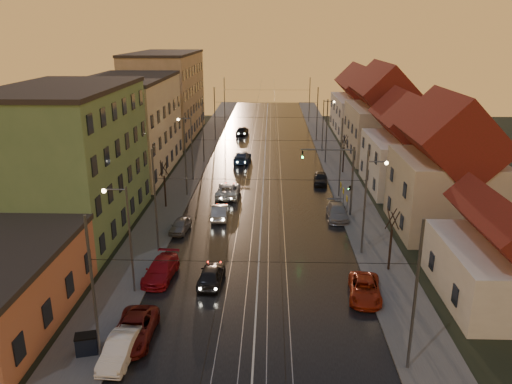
# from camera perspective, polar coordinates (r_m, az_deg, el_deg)

# --- Properties ---
(ground) EXTENTS (160.00, 160.00, 0.00)m
(ground) POSITION_cam_1_polar(r_m,az_deg,el_deg) (34.64, 0.01, -13.28)
(ground) COLOR black
(ground) RESTS_ON ground
(road) EXTENTS (16.00, 120.00, 0.04)m
(road) POSITION_cam_1_polar(r_m,az_deg,el_deg) (71.87, 0.98, 3.56)
(road) COLOR black
(road) RESTS_ON ground
(sidewalk_left) EXTENTS (4.00, 120.00, 0.15)m
(sidewalk_left) POSITION_cam_1_polar(r_m,az_deg,el_deg) (72.67, -6.95, 3.64)
(sidewalk_left) COLOR #4C4C4C
(sidewalk_left) RESTS_ON ground
(sidewalk_right) EXTENTS (4.00, 120.00, 0.15)m
(sidewalk_right) POSITION_cam_1_polar(r_m,az_deg,el_deg) (72.42, 8.93, 3.50)
(sidewalk_right) COLOR #4C4C4C
(sidewalk_right) RESTS_ON ground
(tram_rail_0) EXTENTS (0.06, 120.00, 0.03)m
(tram_rail_0) POSITION_cam_1_polar(r_m,az_deg,el_deg) (71.92, -0.78, 3.60)
(tram_rail_0) COLOR gray
(tram_rail_0) RESTS_ON road
(tram_rail_1) EXTENTS (0.06, 120.00, 0.03)m
(tram_rail_1) POSITION_cam_1_polar(r_m,az_deg,el_deg) (71.87, 0.36, 3.59)
(tram_rail_1) COLOR gray
(tram_rail_1) RESTS_ON road
(tram_rail_2) EXTENTS (0.06, 120.00, 0.03)m
(tram_rail_2) POSITION_cam_1_polar(r_m,az_deg,el_deg) (71.85, 1.59, 3.58)
(tram_rail_2) COLOR gray
(tram_rail_2) RESTS_ON road
(tram_rail_3) EXTENTS (0.06, 120.00, 0.03)m
(tram_rail_3) POSITION_cam_1_polar(r_m,az_deg,el_deg) (71.86, 2.73, 3.57)
(tram_rail_3) COLOR gray
(tram_rail_3) RESTS_ON road
(apartment_left_1) EXTENTS (10.00, 18.00, 13.00)m
(apartment_left_1) POSITION_cam_1_polar(r_m,az_deg,el_deg) (48.68, -20.55, 3.21)
(apartment_left_1) COLOR #587E50
(apartment_left_1) RESTS_ON ground
(apartment_left_2) EXTENTS (10.00, 20.00, 12.00)m
(apartment_left_2) POSITION_cam_1_polar(r_m,az_deg,el_deg) (67.26, -14.27, 7.22)
(apartment_left_2) COLOR beige
(apartment_left_2) RESTS_ON ground
(apartment_left_3) EXTENTS (10.00, 24.00, 14.00)m
(apartment_left_3) POSITION_cam_1_polar(r_m,az_deg,el_deg) (90.16, -10.22, 10.77)
(apartment_left_3) COLOR #958460
(apartment_left_3) RESTS_ON ground
(house_right_0) EXTENTS (8.16, 10.20, 5.80)m
(house_right_0) POSITION_cam_1_polar(r_m,az_deg,el_deg) (38.52, 26.50, -7.03)
(house_right_0) COLOR silver
(house_right_0) RESTS_ON ground
(house_right_1) EXTENTS (8.67, 10.20, 10.80)m
(house_right_1) POSITION_cam_1_polar(r_m,az_deg,el_deg) (49.03, 20.87, 2.00)
(house_right_1) COLOR #BBAA90
(house_right_1) RESTS_ON ground
(house_right_2) EXTENTS (9.18, 12.24, 9.20)m
(house_right_2) POSITION_cam_1_polar(r_m,az_deg,el_deg) (61.26, 17.00, 4.66)
(house_right_2) COLOR silver
(house_right_2) RESTS_ON ground
(house_right_3) EXTENTS (9.18, 14.28, 11.50)m
(house_right_3) POSITION_cam_1_polar(r_m,az_deg,el_deg) (75.33, 14.21, 8.19)
(house_right_3) COLOR #BBAA90
(house_right_3) RESTS_ON ground
(house_right_4) EXTENTS (9.18, 16.32, 10.00)m
(house_right_4) POSITION_cam_1_polar(r_m,az_deg,el_deg) (92.90, 11.88, 9.66)
(house_right_4) COLOR silver
(house_right_4) RESTS_ON ground
(catenary_pole_l_0) EXTENTS (0.16, 0.16, 9.00)m
(catenary_pole_l_0) POSITION_cam_1_polar(r_m,az_deg,el_deg) (28.78, -18.08, -10.93)
(catenary_pole_l_0) COLOR #595B60
(catenary_pole_l_0) RESTS_ON ground
(catenary_pole_r_0) EXTENTS (0.16, 0.16, 9.00)m
(catenary_pole_r_0) POSITION_cam_1_polar(r_m,az_deg,el_deg) (28.25, 17.71, -11.48)
(catenary_pole_r_0) COLOR #595B60
(catenary_pole_r_0) RESTS_ON ground
(catenary_pole_l_1) EXTENTS (0.16, 0.16, 9.00)m
(catenary_pole_l_1) POSITION_cam_1_polar(r_m,az_deg,el_deg) (41.96, -11.43, -1.10)
(catenary_pole_l_1) COLOR #595B60
(catenary_pole_l_1) RESTS_ON ground
(catenary_pole_r_1) EXTENTS (0.16, 0.16, 9.00)m
(catenary_pole_r_1) POSITION_cam_1_polar(r_m,az_deg,el_deg) (41.59, 12.33, -1.34)
(catenary_pole_r_1) COLOR #595B60
(catenary_pole_r_1) RESTS_ON ground
(catenary_pole_l_2) EXTENTS (0.16, 0.16, 9.00)m
(catenary_pole_l_2) POSITION_cam_1_polar(r_m,az_deg,el_deg) (56.06, -8.08, 3.93)
(catenary_pole_l_2) COLOR #595B60
(catenary_pole_l_2) RESTS_ON ground
(catenary_pole_r_2) EXTENTS (0.16, 0.16, 9.00)m
(catenary_pole_r_2) POSITION_cam_1_polar(r_m,az_deg,el_deg) (55.79, 9.65, 3.78)
(catenary_pole_r_2) COLOR #595B60
(catenary_pole_r_2) RESTS_ON ground
(catenary_pole_l_3) EXTENTS (0.16, 0.16, 9.00)m
(catenary_pole_l_3) POSITION_cam_1_polar(r_m,az_deg,el_deg) (70.53, -6.07, 6.92)
(catenary_pole_l_3) COLOR #595B60
(catenary_pole_l_3) RESTS_ON ground
(catenary_pole_r_3) EXTENTS (0.16, 0.16, 9.00)m
(catenary_pole_r_3) POSITION_cam_1_polar(r_m,az_deg,el_deg) (70.31, 8.06, 6.80)
(catenary_pole_r_3) COLOR #595B60
(catenary_pole_r_3) RESTS_ON ground
(catenary_pole_l_4) EXTENTS (0.16, 0.16, 9.00)m
(catenary_pole_l_4) POSITION_cam_1_polar(r_m,az_deg,el_deg) (85.19, -4.73, 8.88)
(catenary_pole_l_4) COLOR #595B60
(catenary_pole_l_4) RESTS_ON ground
(catenary_pole_r_4) EXTENTS (0.16, 0.16, 9.00)m
(catenary_pole_r_4) POSITION_cam_1_polar(r_m,az_deg,el_deg) (85.01, 7.00, 8.78)
(catenary_pole_r_4) COLOR #595B60
(catenary_pole_r_4) RESTS_ON ground
(catenary_pole_l_5) EXTENTS (0.16, 0.16, 9.00)m
(catenary_pole_l_5) POSITION_cam_1_polar(r_m,az_deg,el_deg) (102.91, -3.63, 10.48)
(catenary_pole_l_5) COLOR #595B60
(catenary_pole_l_5) RESTS_ON ground
(catenary_pole_r_5) EXTENTS (0.16, 0.16, 9.00)m
(catenary_pole_r_5) POSITION_cam_1_polar(r_m,az_deg,el_deg) (102.76, 6.13, 10.41)
(catenary_pole_r_5) COLOR #595B60
(catenary_pole_r_5) RESTS_ON ground
(street_lamp_0) EXTENTS (1.75, 0.32, 8.00)m
(street_lamp_0) POSITION_cam_1_polar(r_m,az_deg,el_deg) (35.63, -14.73, -4.20)
(street_lamp_0) COLOR #595B60
(street_lamp_0) RESTS_ON ground
(street_lamp_1) EXTENTS (1.75, 0.32, 8.00)m
(street_lamp_1) POSITION_cam_1_polar(r_m,az_deg,el_deg) (42.50, 12.80, -0.40)
(street_lamp_1) COLOR #595B60
(street_lamp_1) RESTS_ON ground
(street_lamp_2) EXTENTS (1.75, 0.32, 8.00)m
(street_lamp_2) POSITION_cam_1_polar(r_m,az_deg,el_deg) (61.82, -7.64, 5.64)
(street_lamp_2) COLOR #595B60
(street_lamp_2) RESTS_ON ground
(street_lamp_3) EXTENTS (1.75, 0.32, 8.00)m
(street_lamp_3) POSITION_cam_1_polar(r_m,az_deg,el_deg) (77.14, 7.91, 8.10)
(street_lamp_3) COLOR #595B60
(street_lamp_3) RESTS_ON ground
(traffic_light_mast) EXTENTS (5.30, 0.32, 7.20)m
(traffic_light_mast) POSITION_cam_1_polar(r_m,az_deg,el_deg) (49.93, 9.86, 2.20)
(traffic_light_mast) COLOR #595B60
(traffic_light_mast) RESTS_ON ground
(bare_tree_0) EXTENTS (1.09, 1.09, 5.11)m
(bare_tree_0) POSITION_cam_1_polar(r_m,az_deg,el_deg) (53.12, -10.39, 0.76)
(bare_tree_0) COLOR black
(bare_tree_0) RESTS_ON ground
(bare_tree_1) EXTENTS (1.09, 1.09, 5.11)m
(bare_tree_1) POSITION_cam_1_polar(r_m,az_deg,el_deg) (39.92, 15.15, -5.50)
(bare_tree_1) COLOR black
(bare_tree_1) RESTS_ON ground
(bare_tree_2) EXTENTS (1.09, 1.09, 5.11)m
(bare_tree_2) POSITION_cam_1_polar(r_m,az_deg,el_deg) (66.13, 9.99, 4.21)
(bare_tree_2) COLOR black
(bare_tree_2) RESTS_ON ground
(driving_car_0) EXTENTS (1.97, 4.33, 1.44)m
(driving_car_0) POSITION_cam_1_polar(r_m,az_deg,el_deg) (37.62, -5.14, -9.39)
(driving_car_0) COLOR black
(driving_car_0) RESTS_ON ground
(driving_car_1) EXTENTS (1.66, 4.40, 1.43)m
(driving_car_1) POSITION_cam_1_polar(r_m,az_deg,el_deg) (49.91, -4.18, -2.27)
(driving_car_1) COLOR #ADADB3
(driving_car_1) RESTS_ON ground
(driving_car_2) EXTENTS (2.62, 5.49, 1.51)m
(driving_car_2) POSITION_cam_1_polar(r_m,az_deg,el_deg) (56.42, -3.21, 0.22)
(driving_car_2) COLOR silver
(driving_car_2) RESTS_ON ground
(driving_car_3) EXTENTS (2.55, 5.49, 1.55)m
(driving_car_3) POSITION_cam_1_polar(r_m,az_deg,el_deg) (71.17, -1.59, 4.04)
(driving_car_3) COLOR navy
(driving_car_3) RESTS_ON ground
(driving_car_4) EXTENTS (2.41, 4.80, 1.57)m
(driving_car_4) POSITION_cam_1_polar(r_m,az_deg,el_deg) (90.12, -1.59, 7.04)
(driving_car_4) COLOR black
(driving_car_4) RESTS_ON ground
(parked_left_0) EXTENTS (1.71, 4.25, 1.37)m
(parked_left_0) POSITION_cam_1_polar(r_m,az_deg,el_deg) (30.78, -15.28, -16.94)
(parked_left_0) COLOR white
(parked_left_0) RESTS_ON ground
(parked_left_1) EXTENTS (2.34, 5.02, 1.39)m
(parked_left_1) POSITION_cam_1_polar(r_m,az_deg,el_deg) (32.25, -13.81, -15.02)
(parked_left_1) COLOR #5E1310
(parked_left_1) RESTS_ON ground
(parked_left_2) EXTENTS (2.38, 5.03, 1.42)m
(parked_left_2) POSITION_cam_1_polar(r_m,az_deg,el_deg) (38.89, -10.82, -8.71)
(parked_left_2) COLOR maroon
(parked_left_2) RESTS_ON ground
(parked_left_3) EXTENTS (1.89, 3.77, 1.23)m
(parked_left_3) POSITION_cam_1_polar(r_m,az_deg,el_deg) (47.18, -8.64, -3.80)
(parked_left_3) COLOR gray
(parked_left_3) RESTS_ON ground
(parked_right_0) EXTENTS (2.72, 4.92, 1.31)m
(parked_right_0) POSITION_cam_1_polar(r_m,az_deg,el_deg) (36.52, 12.33, -10.79)
(parked_right_0) COLOR #A32710
(parked_right_0) RESTS_ON ground
(parked_right_1) EXTENTS (2.07, 4.87, 1.40)m
(parked_right_1) POSITION_cam_1_polar(r_m,az_deg,el_deg) (50.46, 9.28, -2.25)
(parked_right_1) COLOR gray
(parked_right_1) RESTS_ON ground
(parked_right_2) EXTENTS (1.97, 4.19, 1.39)m
(parked_right_2) POSITION_cam_1_polar(r_m,az_deg,el_deg) (61.50, 7.38, 1.55)
(parked_right_2) COLOR black
(parked_right_2) RESTS_ON ground
(dumpster) EXTENTS (1.37, 1.09, 1.10)m
(dumpster) POSITION_cam_1_polar(r_m,az_deg,el_deg) (31.68, -18.78, -16.17)
(dumpster) COLOR black
(dumpster) RESTS_ON sidewalk_left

